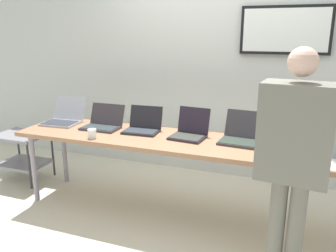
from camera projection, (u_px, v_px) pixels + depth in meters
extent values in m
cube|color=beige|center=(183.00, 216.00, 3.30)|extent=(8.00, 8.00, 0.04)
cube|color=silver|center=(214.00, 67.00, 3.97)|extent=(8.00, 0.06, 2.60)
cube|color=black|center=(285.00, 30.00, 3.56)|extent=(0.92, 0.05, 0.50)
cube|color=white|center=(285.00, 30.00, 3.55)|extent=(0.86, 0.02, 0.44)
cube|color=#9C6C4D|center=(184.00, 142.00, 3.10)|extent=(3.25, 0.70, 0.04)
cylinder|color=gray|center=(34.00, 168.00, 3.48)|extent=(0.05, 0.05, 0.72)
cylinder|color=gray|center=(64.00, 152.00, 3.94)|extent=(0.05, 0.05, 0.72)
cube|color=#ACAEB9|center=(61.00, 123.00, 3.60)|extent=(0.38, 0.29, 0.02)
cube|color=#282C36|center=(60.00, 122.00, 3.59)|extent=(0.35, 0.24, 0.00)
cube|color=#ACAEB9|center=(70.00, 108.00, 3.75)|extent=(0.37, 0.15, 0.24)
cube|color=#21563D|center=(70.00, 108.00, 3.75)|extent=(0.34, 0.13, 0.21)
cube|color=#3B3439|center=(100.00, 128.00, 3.42)|extent=(0.37, 0.22, 0.02)
cube|color=#263034|center=(100.00, 127.00, 3.41)|extent=(0.34, 0.17, 0.00)
cube|color=#3B3439|center=(107.00, 114.00, 3.53)|extent=(0.37, 0.09, 0.21)
cube|color=#B9C7F4|center=(108.00, 114.00, 3.53)|extent=(0.34, 0.07, 0.18)
cube|color=black|center=(141.00, 132.00, 3.30)|extent=(0.35, 0.24, 0.02)
cube|color=#282E36|center=(141.00, 131.00, 3.29)|extent=(0.31, 0.19, 0.00)
cube|color=black|center=(146.00, 117.00, 3.40)|extent=(0.34, 0.09, 0.22)
cube|color=white|center=(146.00, 117.00, 3.40)|extent=(0.31, 0.07, 0.19)
cube|color=#261E2D|center=(187.00, 137.00, 3.12)|extent=(0.33, 0.28, 0.02)
cube|color=#32352D|center=(187.00, 137.00, 3.11)|extent=(0.30, 0.22, 0.00)
cube|color=#261E2D|center=(194.00, 120.00, 3.22)|extent=(0.31, 0.10, 0.24)
cube|color=white|center=(194.00, 120.00, 3.22)|extent=(0.28, 0.08, 0.21)
cube|color=#37343A|center=(239.00, 142.00, 2.98)|extent=(0.36, 0.28, 0.02)
cube|color=#29352B|center=(239.00, 142.00, 2.97)|extent=(0.33, 0.23, 0.00)
cube|color=#37343A|center=(244.00, 124.00, 3.10)|extent=(0.35, 0.12, 0.24)
cube|color=#3A4283|center=(244.00, 124.00, 3.10)|extent=(0.32, 0.11, 0.21)
cube|color=#ACAEB9|center=(292.00, 148.00, 2.83)|extent=(0.38, 0.27, 0.02)
cube|color=#2E303A|center=(292.00, 147.00, 2.81)|extent=(0.35, 0.22, 0.00)
cube|color=#ACAEB9|center=(292.00, 129.00, 2.96)|extent=(0.37, 0.13, 0.22)
cube|color=silver|center=(292.00, 129.00, 2.96)|extent=(0.34, 0.11, 0.20)
cylinder|color=slate|center=(276.00, 229.00, 2.34)|extent=(0.12, 0.12, 0.78)
cylinder|color=slate|center=(295.00, 234.00, 2.28)|extent=(0.12, 0.12, 0.78)
cube|color=slate|center=(296.00, 132.00, 2.12)|extent=(0.47, 0.31, 0.62)
sphere|color=beige|center=(303.00, 62.00, 2.01)|extent=(0.18, 0.18, 0.18)
cylinder|color=slate|center=(274.00, 153.00, 2.52)|extent=(0.11, 0.33, 0.07)
cylinder|color=slate|center=(323.00, 161.00, 2.37)|extent=(0.11, 0.33, 0.07)
cylinder|color=white|center=(92.00, 134.00, 3.13)|extent=(0.08, 0.08, 0.09)
cube|color=white|center=(327.00, 162.00, 2.55)|extent=(0.24, 0.32, 0.00)
cube|color=gray|center=(21.00, 135.00, 3.96)|extent=(0.56, 0.44, 0.03)
cube|color=gray|center=(24.00, 163.00, 4.05)|extent=(0.53, 0.42, 0.03)
cylinder|color=#333338|center=(29.00, 165.00, 3.76)|extent=(0.02, 0.02, 0.56)
cylinder|color=#333338|center=(19.00, 149.00, 4.30)|extent=(0.02, 0.02, 0.56)
cylinder|color=#333338|center=(53.00, 154.00, 4.13)|extent=(0.02, 0.02, 0.56)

